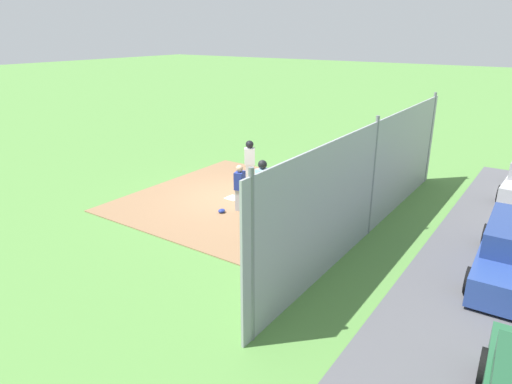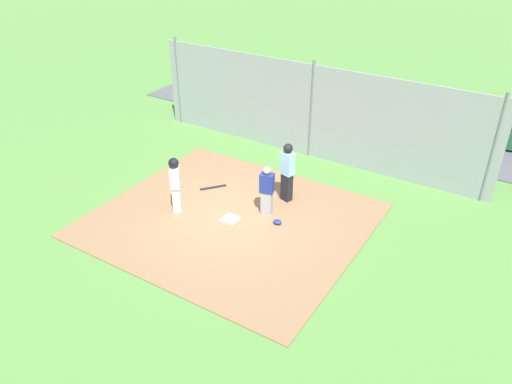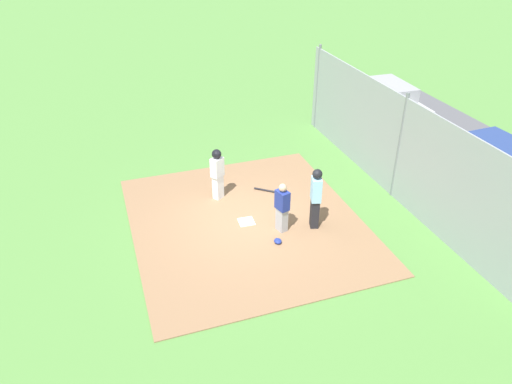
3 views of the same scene
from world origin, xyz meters
name	(u,v)px [view 2 (image 2 of 3)]	position (x,y,z in m)	size (l,w,h in m)	color
ground_plane	(230,220)	(0.00, 0.00, 0.00)	(140.00, 140.00, 0.00)	#51843D
dirt_infield	(230,220)	(0.00, 0.00, 0.01)	(7.20, 6.40, 0.03)	#896647
home_plate	(230,219)	(0.00, 0.00, 0.04)	(0.44, 0.44, 0.02)	white
catcher	(267,190)	(-0.69, -0.81, 0.79)	(0.44, 0.35, 1.48)	#9E9EA3
umpire	(287,171)	(-0.81, -1.75, 1.00)	(0.44, 0.36, 1.82)	black
runner	(175,181)	(1.56, 0.41, 0.98)	(0.43, 0.46, 1.66)	silver
baseball_bat	(213,187)	(1.43, -1.14, 0.06)	(0.06, 0.06, 0.83)	black
catcher_mask	(277,222)	(-1.23, -0.50, 0.09)	(0.24, 0.20, 0.12)	navy
backstop_fence	(311,112)	(0.00, -4.82, 1.60)	(12.00, 0.10, 3.35)	#93999E
parking_lot	(355,116)	(0.00, -8.98, 0.02)	(18.00, 5.20, 0.04)	#515156
parked_car_blue	(361,107)	(-0.34, -8.61, 0.61)	(4.26, 2.01, 1.28)	#28428C
parked_car_silver	(226,81)	(6.06, -8.44, 0.61)	(4.25, 1.99, 1.28)	#B2B2B7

